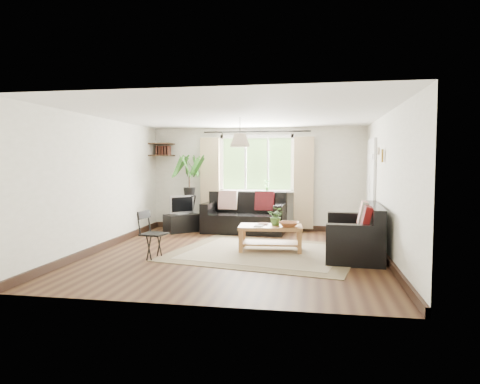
% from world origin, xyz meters
% --- Properties ---
extents(floor, '(5.50, 5.50, 0.00)m').
position_xyz_m(floor, '(0.00, 0.00, 0.00)').
color(floor, black).
rests_on(floor, ground).
extents(ceiling, '(5.50, 5.50, 0.00)m').
position_xyz_m(ceiling, '(0.00, 0.00, 2.40)').
color(ceiling, white).
rests_on(ceiling, floor).
extents(wall_back, '(5.00, 0.02, 2.40)m').
position_xyz_m(wall_back, '(0.00, 2.75, 1.20)').
color(wall_back, beige).
rests_on(wall_back, floor).
extents(wall_front, '(5.00, 0.02, 2.40)m').
position_xyz_m(wall_front, '(0.00, -2.75, 1.20)').
color(wall_front, beige).
rests_on(wall_front, floor).
extents(wall_left, '(0.02, 5.50, 2.40)m').
position_xyz_m(wall_left, '(-2.50, 0.00, 1.20)').
color(wall_left, beige).
rests_on(wall_left, floor).
extents(wall_right, '(0.02, 5.50, 2.40)m').
position_xyz_m(wall_right, '(2.50, 0.00, 1.20)').
color(wall_right, beige).
rests_on(wall_right, floor).
extents(rug, '(3.57, 3.22, 0.02)m').
position_xyz_m(rug, '(0.48, 0.16, 0.01)').
color(rug, '#C1B796').
rests_on(rug, floor).
extents(window, '(2.50, 0.16, 2.16)m').
position_xyz_m(window, '(0.00, 2.71, 1.55)').
color(window, white).
rests_on(window, wall_back).
extents(door, '(0.06, 0.96, 2.06)m').
position_xyz_m(door, '(2.47, 1.70, 1.00)').
color(door, silver).
rests_on(door, wall_right).
extents(corner_shelf, '(0.50, 0.50, 0.34)m').
position_xyz_m(corner_shelf, '(-2.25, 2.50, 1.89)').
color(corner_shelf, black).
rests_on(corner_shelf, wall_back).
extents(pendant_lamp, '(0.36, 0.36, 0.54)m').
position_xyz_m(pendant_lamp, '(0.00, 0.40, 2.05)').
color(pendant_lamp, beige).
rests_on(pendant_lamp, ceiling).
extents(wall_sconce, '(0.12, 0.12, 0.28)m').
position_xyz_m(wall_sconce, '(2.43, 0.30, 1.74)').
color(wall_sconce, beige).
rests_on(wall_sconce, wall_right).
extents(sofa_back, '(1.88, 1.02, 0.86)m').
position_xyz_m(sofa_back, '(-0.22, 2.23, 0.43)').
color(sofa_back, black).
rests_on(sofa_back, floor).
extents(sofa_right, '(1.81, 0.97, 0.83)m').
position_xyz_m(sofa_right, '(2.00, 0.17, 0.42)').
color(sofa_right, black).
rests_on(sofa_right, floor).
extents(coffee_table, '(1.16, 0.69, 0.46)m').
position_xyz_m(coffee_table, '(0.57, 0.32, 0.23)').
color(coffee_table, olive).
rests_on(coffee_table, floor).
extents(table_plant, '(0.35, 0.32, 0.33)m').
position_xyz_m(table_plant, '(0.67, 0.38, 0.62)').
color(table_plant, '#3F6D2B').
rests_on(table_plant, coffee_table).
extents(bowl, '(0.40, 0.40, 0.09)m').
position_xyz_m(bowl, '(0.90, 0.25, 0.50)').
color(bowl, '#975734').
rests_on(bowl, coffee_table).
extents(book_a, '(0.16, 0.22, 0.02)m').
position_xyz_m(book_a, '(0.29, 0.20, 0.47)').
color(book_a, silver).
rests_on(book_a, coffee_table).
extents(book_b, '(0.17, 0.23, 0.02)m').
position_xyz_m(book_b, '(0.34, 0.43, 0.47)').
color(book_b, brown).
rests_on(book_b, coffee_table).
extents(tv_stand, '(0.84, 0.83, 0.41)m').
position_xyz_m(tv_stand, '(-1.63, 2.08, 0.20)').
color(tv_stand, black).
rests_on(tv_stand, floor).
extents(tv, '(0.55, 0.55, 0.45)m').
position_xyz_m(tv, '(-1.63, 2.08, 0.63)').
color(tv, '#A5A5AA').
rests_on(tv, tv_stand).
extents(palm_stand, '(0.74, 0.74, 1.77)m').
position_xyz_m(palm_stand, '(-1.53, 2.34, 0.89)').
color(palm_stand, black).
rests_on(palm_stand, floor).
extents(folding_chair, '(0.47, 0.47, 0.79)m').
position_xyz_m(folding_chair, '(-1.27, -0.61, 0.39)').
color(folding_chair, black).
rests_on(folding_chair, floor).
extents(sill_plant, '(0.14, 0.10, 0.27)m').
position_xyz_m(sill_plant, '(0.25, 2.63, 1.06)').
color(sill_plant, '#2D6023').
rests_on(sill_plant, window).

